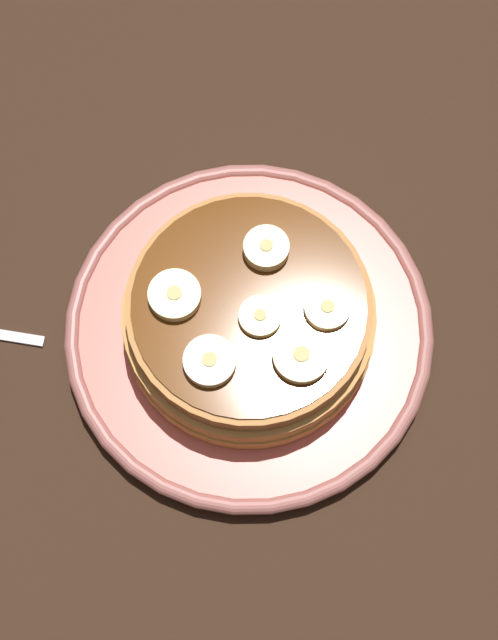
{
  "coord_description": "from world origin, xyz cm",
  "views": [
    {
      "loc": [
        -1.61,
        19.26,
        57.57
      ],
      "look_at": [
        0.0,
        0.0,
        2.94
      ],
      "focal_mm": 51.0,
      "sensor_mm": 36.0,
      "label": 1
    }
  ],
  "objects": [
    {
      "name": "banana_slice_4",
      "position": [
        -0.77,
        -3.54,
        6.36
      ],
      "size": [
        2.86,
        2.86,
        1.04
      ],
      "color": "beige",
      "rests_on": "pancake_stack"
    },
    {
      "name": "banana_slice_0",
      "position": [
        -0.74,
        0.88,
        6.19
      ],
      "size": [
        2.63,
        2.63,
        0.7
      ],
      "color": "#F1F1B5",
      "rests_on": "pancake_stack"
    },
    {
      "name": "banana_slice_1",
      "position": [
        4.51,
        -0.08,
        6.31
      ],
      "size": [
        3.24,
        3.24,
        0.94
      ],
      "color": "#F5EEB3",
      "rests_on": "pancake_stack"
    },
    {
      "name": "banana_slice_3",
      "position": [
        1.99,
        3.96,
        6.29
      ],
      "size": [
        3.17,
        3.17,
        0.9
      ],
      "color": "#F4E1C2",
      "rests_on": "pancake_stack"
    },
    {
      "name": "banana_slice_5",
      "position": [
        -3.36,
        3.16,
        6.26
      ],
      "size": [
        3.43,
        3.43,
        0.85
      ],
      "color": "#F4EAB8",
      "rests_on": "pancake_stack"
    },
    {
      "name": "ground_plane",
      "position": [
        0.0,
        0.0,
        -1.5
      ],
      "size": [
        140.0,
        140.0,
        3.0
      ],
      "primitive_type": "cube",
      "color": "black"
    },
    {
      "name": "plate",
      "position": [
        0.0,
        0.0,
        0.95
      ],
      "size": [
        24.25,
        24.25,
        1.77
      ],
      "color": "#CC594C",
      "rests_on": "ground_plane"
    },
    {
      "name": "pancake_stack",
      "position": [
        -0.06,
        -0.38,
        3.68
      ],
      "size": [
        16.73,
        16.21,
        4.56
      ],
      "color": "#BF8A46",
      "rests_on": "plate"
    },
    {
      "name": "banana_slice_2",
      "position": [
        -4.74,
        -0.23,
        6.19
      ],
      "size": [
        2.84,
        2.84,
        0.71
      ],
      "color": "#F3EAB9",
      "rests_on": "pancake_stack"
    }
  ]
}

